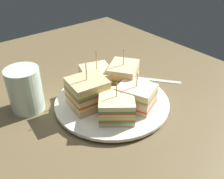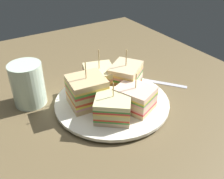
{
  "view_description": "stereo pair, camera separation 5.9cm",
  "coord_description": "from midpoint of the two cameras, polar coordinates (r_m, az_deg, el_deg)",
  "views": [
    {
      "loc": [
        -38.57,
        31.21,
        36.04
      ],
      "look_at": [
        0.0,
        0.0,
        4.31
      ],
      "focal_mm": 41.47,
      "sensor_mm": 36.0,
      "label": 1
    },
    {
      "loc": [
        -42.0,
        26.43,
        36.04
      ],
      "look_at": [
        0.0,
        0.0,
        4.31
      ],
      "focal_mm": 41.47,
      "sensor_mm": 36.0,
      "label": 2
    }
  ],
  "objects": [
    {
      "name": "plate",
      "position": [
        0.61,
        2.77,
        -2.88
      ],
      "size": [
        26.67,
        26.67,
        1.31
      ],
      "color": "white",
      "rests_on": "ground_plane"
    },
    {
      "name": "sandwich_wedge_2",
      "position": [
        0.54,
        3.38,
        -3.79
      ],
      "size": [
        10.74,
        10.63,
        8.22
      ],
      "rotation": [
        0.0,
        0.0,
        5.62
      ],
      "color": "beige",
      "rests_on": "plate"
    },
    {
      "name": "sandwich_wedge_0",
      "position": [
        0.63,
        0.1,
        2.29
      ],
      "size": [
        9.6,
        8.89,
        10.71
      ],
      "rotation": [
        0.0,
        0.0,
        2.84
      ],
      "color": "beige",
      "rests_on": "plate"
    },
    {
      "name": "sandwich_wedge_1",
      "position": [
        0.58,
        -2.6,
        -0.48
      ],
      "size": [
        8.1,
        8.7,
        10.77
      ],
      "rotation": [
        0.0,
        0.0,
        4.6
      ],
      "color": "#DDB47B",
      "rests_on": "plate"
    },
    {
      "name": "ground_plane",
      "position": [
        0.62,
        2.73,
        -4.16
      ],
      "size": [
        110.39,
        83.37,
        1.8
      ],
      "primitive_type": "cube",
      "color": "brown"
    },
    {
      "name": "sandwich_wedge_3",
      "position": [
        0.57,
        7.97,
        -1.91
      ],
      "size": [
        9.81,
        9.0,
        8.61
      ],
      "rotation": [
        0.0,
        0.0,
        6.68
      ],
      "color": "#E3C08A",
      "rests_on": "plate"
    },
    {
      "name": "sandwich_wedge_4",
      "position": [
        0.63,
        5.67,
        2.48
      ],
      "size": [
        9.71,
        10.1,
        10.82
      ],
      "rotation": [
        0.0,
        0.0,
        8.47
      ],
      "color": "beige",
      "rests_on": "plate"
    },
    {
      "name": "drinking_glass",
      "position": [
        0.62,
        -15.39,
        0.43
      ],
      "size": [
        7.5,
        7.5,
        10.16
      ],
      "color": "silver",
      "rests_on": "ground_plane"
    },
    {
      "name": "chip_pile",
      "position": [
        0.6,
        3.88,
        -1.52
      ],
      "size": [
        7.2,
        6.13,
        2.31
      ],
      "color": "#E3B965",
      "rests_on": "plate"
    },
    {
      "name": "spoon",
      "position": [
        0.72,
        9.63,
        2.22
      ],
      "size": [
        13.2,
        10.91,
        1.0
      ],
      "rotation": [
        0.0,
        0.0,
        0.67
      ],
      "color": "silver",
      "rests_on": "ground_plane"
    }
  ]
}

